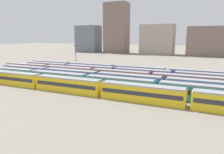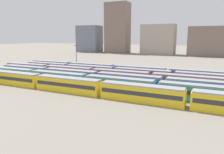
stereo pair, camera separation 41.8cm
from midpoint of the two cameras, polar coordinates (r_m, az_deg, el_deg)
ground_plane at (r=74.52m, az=-16.53°, el=-0.08°), size 600.00×600.00×0.00m
train_track_0 at (r=43.22m, az=20.28°, el=-5.52°), size 112.50×3.06×3.75m
train_track_1 at (r=49.25m, az=12.27°, el=-3.11°), size 112.50×3.06×3.75m
train_track_2 at (r=56.58m, az=4.67°, el=-1.08°), size 93.60×3.06×3.75m
train_track_3 at (r=63.02m, az=2.32°, el=0.18°), size 93.60×3.06×3.75m
train_track_4 at (r=66.10m, az=8.26°, el=0.58°), size 93.60×3.06×3.75m
train_track_5 at (r=71.75m, az=7.49°, el=1.42°), size 93.60×3.06×3.75m
catenary_pole_1 at (r=86.07m, az=-9.53°, el=5.64°), size 0.24×3.20×10.75m
distant_building_0 at (r=191.59m, az=-6.07°, el=10.24°), size 20.05×14.13×23.11m
distant_building_1 at (r=179.13m, az=1.58°, el=13.10°), size 19.23×12.25×40.93m
distant_building_2 at (r=168.23m, az=12.55°, el=9.89°), size 25.01×14.54×22.71m
distant_building_3 at (r=164.09m, az=25.15°, el=8.73°), size 28.78×17.42×20.57m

